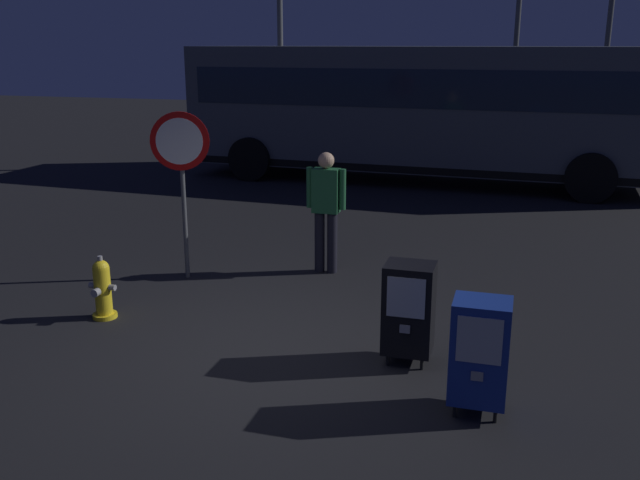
% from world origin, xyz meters
% --- Properties ---
extents(ground_plane, '(60.00, 60.00, 0.00)m').
position_xyz_m(ground_plane, '(0.00, 0.00, 0.00)').
color(ground_plane, black).
extents(fire_hydrant, '(0.33, 0.31, 0.75)m').
position_xyz_m(fire_hydrant, '(-2.06, 0.38, 0.35)').
color(fire_hydrant, yellow).
rests_on(fire_hydrant, ground_plane).
extents(newspaper_box_primary, '(0.48, 0.42, 1.02)m').
position_xyz_m(newspaper_box_primary, '(1.49, 0.21, 0.57)').
color(newspaper_box_primary, black).
rests_on(newspaper_box_primary, ground_plane).
extents(newspaper_box_secondary, '(0.48, 0.42, 1.02)m').
position_xyz_m(newspaper_box_secondary, '(2.23, -0.60, 0.57)').
color(newspaper_box_secondary, black).
rests_on(newspaper_box_secondary, ground_plane).
extents(stop_sign, '(0.71, 0.31, 2.23)m').
position_xyz_m(stop_sign, '(-1.80, 1.97, 1.60)').
color(stop_sign, '#4C4F54').
rests_on(stop_sign, ground_plane).
extents(pedestrian, '(0.55, 0.22, 1.67)m').
position_xyz_m(pedestrian, '(-0.06, 2.73, 0.95)').
color(pedestrian, black).
rests_on(pedestrian, ground_plane).
extents(bus_near, '(10.59, 3.10, 3.00)m').
position_xyz_m(bus_near, '(0.16, 9.80, 1.71)').
color(bus_near, '#4C5156').
rests_on(bus_near, ground_plane).
extents(street_light_near_left, '(0.32, 0.32, 6.87)m').
position_xyz_m(street_light_near_left, '(4.31, 13.54, 3.99)').
color(street_light_near_left, '#4C4F54').
rests_on(street_light_near_left, ground_plane).
extents(street_light_far_left, '(0.32, 0.32, 7.12)m').
position_xyz_m(street_light_far_left, '(2.06, 13.83, 4.12)').
color(street_light_far_left, '#4C4F54').
rests_on(street_light_far_left, ground_plane).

